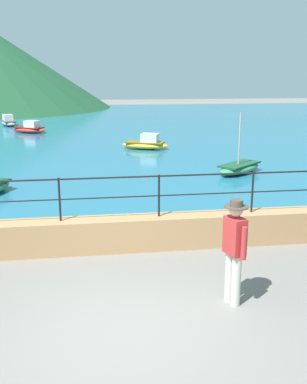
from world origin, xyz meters
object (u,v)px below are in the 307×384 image
Objects in this scene: boat_3 at (146,144)px; boat_0 at (9,122)px; boat_4 at (30,129)px; person_walking at (234,247)px; boat_1 at (239,168)px.

boat_0 is at bearing 125.64° from boat_3.
boat_4 is (-6.35, 7.20, 0.00)m from boat_3.
person_walking is 23.07m from boat_4.
boat_0 is 1.00× the size of boat_3.
boat_4 is at bearing 124.68° from boat_1.
person_walking is 0.71× the size of boat_3.
boat_3 is at bearing 87.85° from person_walking.
boat_0 is 1.06× the size of boat_1.
boat_0 is 1.01× the size of boat_4.
boat_4 is (-5.78, 22.32, -0.65)m from person_walking.
boat_3 is (8.29, -11.56, 0.00)m from boat_0.
boat_1 is 0.94× the size of boat_3.
boat_0 is (-7.72, 26.69, -0.65)m from person_walking.
person_walking reaches higher than boat_3.
person_walking is at bearing -73.86° from boat_0.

